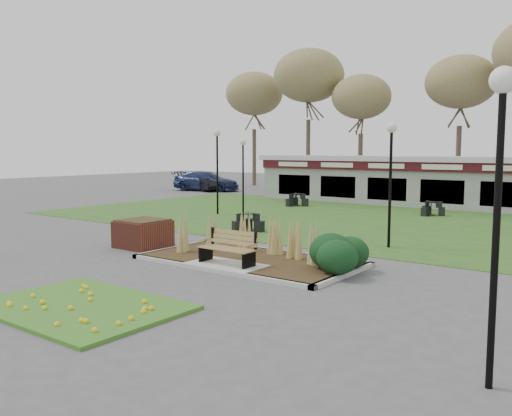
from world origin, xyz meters
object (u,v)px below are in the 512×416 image
Objects in this scene: park_bench at (229,247)px; lamp_post_mid_right at (391,157)px; lamp_post_far_left at (243,160)px; bistro_set_c at (431,211)px; brick_planter at (143,233)px; bistro_set_b at (248,225)px; food_pavilion at (450,182)px; car_silver at (299,181)px; car_black at (203,182)px; lamp_post_near_right at (500,157)px; car_blue at (206,181)px; bistro_set_a at (296,202)px; lamp_post_mid_left at (217,153)px.

park_bench is 6.56m from lamp_post_mid_right.
lamp_post_far_left reaches higher than bistro_set_c.
bistro_set_b is (0.66, 4.99, -0.22)m from brick_planter.
car_silver is (-14.45, 6.84, -0.82)m from food_pavilion.
car_black is at bearing 177.02° from food_pavilion.
lamp_post_far_left is (-14.66, 13.14, -0.42)m from lamp_post_near_right.
car_blue is at bearing 136.44° from bistro_set_b.
park_bench is 4.47m from brick_planter.
car_blue is (-15.78, 15.01, 0.52)m from bistro_set_b.
car_black is at bearing 138.90° from lamp_post_far_left.
bistro_set_a is at bearing 116.09° from park_bench.
lamp_post_mid_left is 3.25× the size of bistro_set_b.
lamp_post_far_left is 6.29m from bistro_set_a.
lamp_post_far_left is at bearing -169.71° from car_silver.
food_pavilion reaches higher than park_bench.
lamp_post_mid_right is 3.32× the size of bistro_set_c.
bistro_set_a is (-9.74, 9.51, -2.80)m from lamp_post_mid_right.
car_black is at bearing 127.75° from brick_planter.
bistro_set_c is at bearing 1.19° from bistro_set_a.
bistro_set_c is (7.86, 0.16, -0.01)m from bistro_set_a.
park_bench is 1.28× the size of bistro_set_b.
bistro_set_a is 0.25× the size of car_blue.
park_bench is 16.85m from bistro_set_a.
bistro_set_b is (3.13, -3.65, -2.53)m from lamp_post_far_left.
car_silver is 0.89× the size of car_black.
food_pavilion reaches higher than car_silver.
brick_planter is 9.28m from lamp_post_far_left.
bistro_set_a is at bearing 111.36° from bistro_set_b.
lamp_post_near_right is 24.42m from bistro_set_a.
lamp_post_near_right reaches higher than lamp_post_far_left.
brick_planter is at bearing 159.75° from lamp_post_near_right.
lamp_post_mid_left is 1.11× the size of car_silver.
lamp_post_far_left reaches higher than car_black.
bistro_set_c is (-1.88, 9.67, -2.81)m from lamp_post_mid_right.
bistro_set_b is at bearing 82.42° from brick_planter.
bistro_set_a is at bearing 95.39° from lamp_post_far_left.
park_bench is 0.41× the size of lamp_post_mid_right.
car_silver is 7.95m from car_black.
park_bench is at bearing -91.70° from bistro_set_c.
food_pavilion is (0.00, 19.71, 0.89)m from park_bench.
lamp_post_mid_left is 0.80× the size of car_blue.
car_blue is (-19.52, 20.75, 0.19)m from park_bench.
bistro_set_c is 0.29× the size of car_black.
car_black is at bearing 155.75° from bistro_set_a.
bistro_set_c is at bearing -84.15° from food_pavilion.
lamp_post_far_left is 2.89× the size of bistro_set_a.
car_blue is at bearing 145.29° from lamp_post_mid_right.
car_silver is at bearing -24.34° from car_black.
bistro_set_b is (-3.74, 5.74, -0.33)m from park_bench.
bistro_set_c is 20.71m from car_blue.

